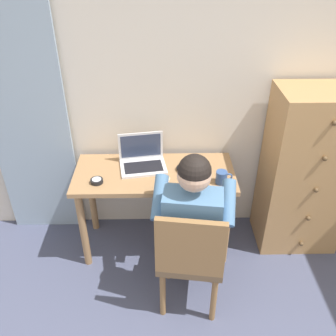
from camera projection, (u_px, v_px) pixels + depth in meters
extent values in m
cube|color=beige|center=(198.00, 89.00, 2.75)|extent=(4.80, 0.05, 2.50)
cube|color=#8EA3B7|center=(27.00, 116.00, 2.77)|extent=(0.61, 0.03, 2.14)
cube|color=#9E754C|center=(154.00, 174.00, 2.76)|extent=(1.20, 0.53, 0.03)
cylinder|color=#9E754C|center=(83.00, 230.00, 2.78)|extent=(0.06, 0.06, 0.70)
cylinder|color=#9E754C|center=(226.00, 228.00, 2.80)|extent=(0.06, 0.06, 0.70)
cylinder|color=#9E754C|center=(92.00, 196.00, 3.12)|extent=(0.06, 0.06, 0.70)
cylinder|color=#9E754C|center=(219.00, 195.00, 3.14)|extent=(0.06, 0.06, 0.70)
cube|color=tan|center=(306.00, 172.00, 2.85)|extent=(0.62, 0.43, 1.34)
sphere|color=brown|center=(301.00, 244.00, 2.96)|extent=(0.04, 0.04, 0.04)
sphere|color=brown|center=(308.00, 218.00, 2.81)|extent=(0.04, 0.04, 0.04)
sphere|color=brown|center=(316.00, 190.00, 2.66)|extent=(0.04, 0.04, 0.04)
sphere|color=brown|center=(325.00, 159.00, 2.51)|extent=(0.04, 0.04, 0.04)
sphere|color=brown|center=(335.00, 123.00, 2.36)|extent=(0.04, 0.04, 0.04)
cube|color=brown|center=(191.00, 254.00, 2.45)|extent=(0.47, 0.46, 0.05)
cube|color=olive|center=(190.00, 248.00, 2.18)|extent=(0.42, 0.10, 0.42)
cylinder|color=olive|center=(215.00, 262.00, 2.70)|extent=(0.04, 0.04, 0.42)
cylinder|color=olive|center=(169.00, 258.00, 2.73)|extent=(0.04, 0.04, 0.42)
cylinder|color=olive|center=(214.00, 299.00, 2.43)|extent=(0.04, 0.04, 0.42)
cylinder|color=olive|center=(163.00, 294.00, 2.47)|extent=(0.04, 0.04, 0.42)
cylinder|color=#33384C|center=(206.00, 227.00, 2.60)|extent=(0.20, 0.42, 0.14)
cylinder|color=#33384C|center=(180.00, 225.00, 2.62)|extent=(0.20, 0.42, 0.14)
cylinder|color=#33384C|center=(205.00, 233.00, 2.90)|extent=(0.11, 0.11, 0.49)
cylinder|color=#33384C|center=(182.00, 231.00, 2.92)|extent=(0.11, 0.11, 0.49)
cube|color=teal|center=(192.00, 224.00, 2.29)|extent=(0.38, 0.25, 0.46)
cylinder|color=teal|center=(228.00, 203.00, 2.33)|extent=(0.13, 0.31, 0.25)
cylinder|color=teal|center=(160.00, 198.00, 2.38)|extent=(0.13, 0.31, 0.25)
cylinder|color=#DBAD8E|center=(227.00, 197.00, 2.56)|extent=(0.11, 0.28, 0.11)
cylinder|color=#DBAD8E|center=(164.00, 192.00, 2.60)|extent=(0.11, 0.28, 0.11)
sphere|color=#DBAD8E|center=(194.00, 175.00, 2.10)|extent=(0.20, 0.20, 0.20)
sphere|color=black|center=(194.00, 171.00, 2.09)|extent=(0.20, 0.20, 0.20)
cube|color=silver|center=(143.00, 167.00, 2.79)|extent=(0.37, 0.29, 0.02)
cube|color=black|center=(143.00, 167.00, 2.77)|extent=(0.31, 0.20, 0.00)
cube|color=silver|center=(141.00, 145.00, 2.82)|extent=(0.34, 0.06, 0.22)
cube|color=#2D3851|center=(141.00, 146.00, 2.82)|extent=(0.30, 0.05, 0.18)
ellipsoid|color=black|center=(180.00, 168.00, 2.76)|extent=(0.06, 0.10, 0.03)
cylinder|color=black|center=(97.00, 181.00, 2.63)|extent=(0.09, 0.09, 0.03)
cylinder|color=silver|center=(97.00, 179.00, 2.62)|extent=(0.06, 0.06, 0.00)
cylinder|color=#33518C|center=(221.00, 177.00, 2.61)|extent=(0.08, 0.08, 0.09)
torus|color=#33518C|center=(229.00, 177.00, 2.60)|extent=(0.06, 0.01, 0.06)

